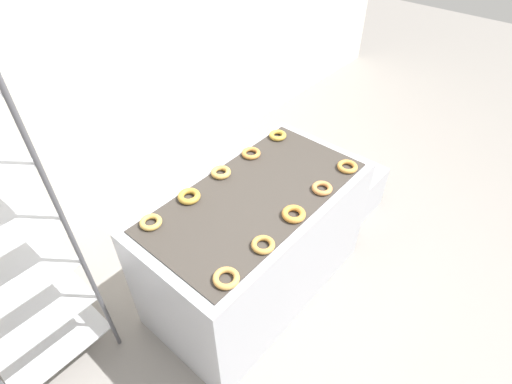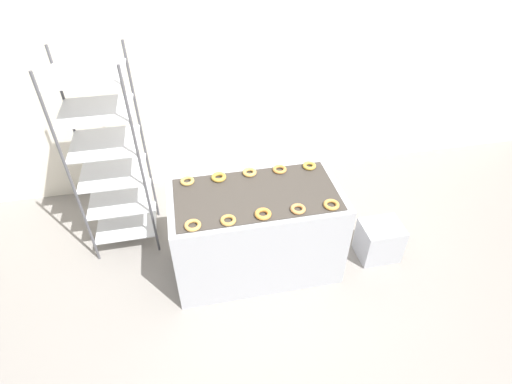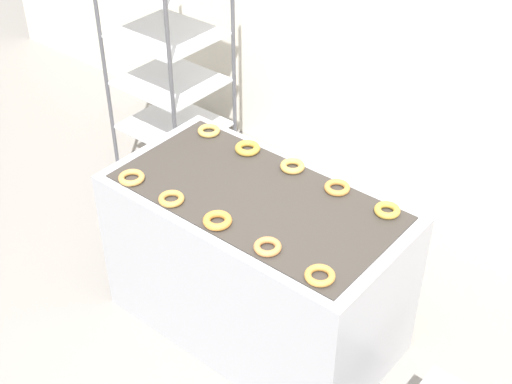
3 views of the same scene
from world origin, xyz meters
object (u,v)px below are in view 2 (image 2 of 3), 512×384
Objects in this scene: glaze_bin at (379,241)px; donut_near_center at (263,214)px; donut_far_left at (219,177)px; donut_far_rightmost at (309,166)px; donut_near_rightmost at (331,205)px; donut_near_left at (228,220)px; baking_rack_cart at (109,158)px; donut_near_leftmost at (193,225)px; donut_far_center at (250,172)px; donut_far_right at (280,169)px; donut_near_right at (298,209)px; fryer_machine at (256,231)px; donut_far_leftmost at (187,181)px.

donut_near_center is at bearing -172.75° from glaze_bin.
donut_far_left is 1.09× the size of donut_far_rightmost.
donut_near_rightmost is 0.98× the size of donut_far_left.
donut_far_left is at bearing 90.03° from donut_near_left.
donut_near_leftmost is at bearing -54.49° from baking_rack_cart.
donut_far_center is at bearing 89.66° from donut_near_center.
glaze_bin is at bearing 7.25° from donut_near_center.
donut_far_center reaches higher than donut_far_right.
donut_near_right reaches higher than glaze_bin.
donut_far_rightmost is (0.82, 0.01, -0.00)m from donut_far_left.
baking_rack_cart reaches higher than fryer_machine.
baking_rack_cart reaches higher than donut_near_left.
donut_near_center reaches higher than donut_near_left.
glaze_bin is 1.43m from donut_far_center.
donut_far_right is at bearing 117.60° from donut_near_rightmost.
donut_far_leftmost is at bearing 167.27° from glaze_bin.
donut_near_rightmost is 1.06× the size of donut_far_leftmost.
donut_far_center is (-0.28, 0.55, 0.00)m from donut_near_right.
donut_far_leftmost reaches higher than glaze_bin.
donut_far_rightmost is (0.82, 0.56, 0.00)m from donut_near_left.
donut_near_center is (1.20, -0.90, -0.08)m from baking_rack_cart.
fryer_machine is at bearing -27.83° from baking_rack_cart.
donut_near_leftmost is (-1.73, -0.17, 0.69)m from glaze_bin.
donut_far_rightmost is (0.55, 0.55, -0.00)m from donut_near_center.
donut_near_leftmost is 1.03× the size of donut_far_right.
glaze_bin is 3.08× the size of donut_far_center.
donut_far_center and donut_far_rightmost have the same top height.
donut_far_leftmost is (-1.10, 0.54, -0.00)m from donut_near_rightmost.
donut_near_rightmost is at bearing -62.40° from donut_far_right.
fryer_machine is 0.53m from donut_near_center.
fryer_machine is 1.46m from baking_rack_cart.
donut_near_leftmost is 0.56m from donut_far_leftmost.
donut_near_rightmost is (-0.62, -0.15, 0.69)m from glaze_bin.
donut_near_right is at bearing 1.78° from donut_near_left.
donut_far_right is at bearing 45.79° from donut_near_left.
donut_near_left is 1.02× the size of donut_far_rightmost.
fryer_machine is 0.76m from donut_far_leftmost.
donut_far_right is at bearing 34.62° from donut_near_leftmost.
donut_near_rightmost is (0.83, 0.01, 0.00)m from donut_near_left.
donut_near_leftmost is (0.66, -0.92, -0.08)m from baking_rack_cart.
donut_near_center is at bearing -135.17° from donut_far_rightmost.
donut_far_rightmost is (0.26, 0.54, 0.00)m from donut_near_right.
donut_near_center is (-0.00, -0.27, 0.45)m from fryer_machine.
glaze_bin is at bearing -14.91° from donut_far_left.
donut_near_rightmost is at bearing -44.95° from donut_far_center.
donut_far_leftmost is at bearing -179.79° from donut_far_rightmost.
donut_near_right is at bearing -43.79° from donut_far_left.
glaze_bin is 1.87m from donut_near_leftmost.
donut_far_center is at bearing 1.49° from donut_far_leftmost.
donut_near_left is at bearing -134.09° from fryer_machine.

